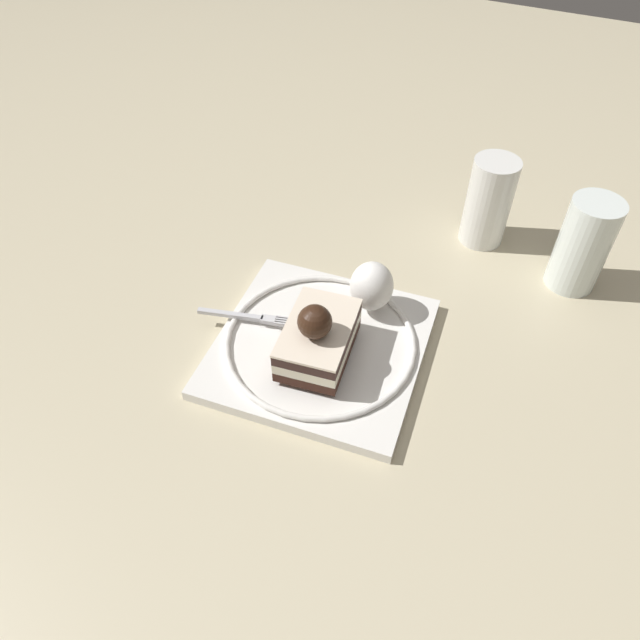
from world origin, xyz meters
TOP-DOWN VIEW (x-y plane):
  - ground_plane at (0.00, 0.00)m, footprint 2.40×2.40m
  - dessert_plate at (-0.01, -0.03)m, footprint 0.24×0.24m
  - cake_slice at (-0.02, -0.01)m, footprint 0.08×0.11m
  - whipped_cream_dollop at (-0.04, -0.10)m, footprint 0.05×0.05m
  - fork at (0.07, -0.02)m, footprint 0.12×0.04m
  - drink_glass_near at (-0.24, -0.26)m, footprint 0.06×0.06m
  - drink_glass_far at (-0.12, -0.30)m, footprint 0.06×0.06m

SIDE VIEW (x-z plane):
  - ground_plane at x=0.00m, z-range 0.00..0.00m
  - dessert_plate at x=-0.01m, z-range 0.00..0.02m
  - fork at x=0.07m, z-range 0.02..0.02m
  - cake_slice at x=-0.02m, z-range 0.01..0.08m
  - whipped_cream_dollop at x=-0.04m, z-range 0.02..0.08m
  - drink_glass_near at x=-0.24m, z-range -0.01..0.11m
  - drink_glass_far at x=-0.12m, z-range 0.00..0.11m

